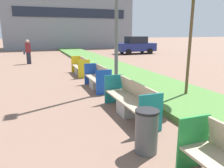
# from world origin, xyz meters

# --- Properties ---
(planter_grass_strip) EXTENTS (2.80, 120.00, 0.18)m
(planter_grass_strip) POSITION_xyz_m (3.20, 12.00, 0.09)
(planter_grass_strip) COLOR #4C7A38
(planter_grass_strip) RESTS_ON ground
(building_backdrop) EXTENTS (17.57, 6.57, 8.72)m
(building_backdrop) POSITION_xyz_m (4.00, 36.02, 4.36)
(building_backdrop) COLOR gray
(building_backdrop) RESTS_ON ground
(bench_teal_frame) EXTENTS (0.65, 2.46, 0.94)m
(bench_teal_frame) POSITION_xyz_m (0.94, 7.76, 0.38)
(bench_teal_frame) COLOR #9E9B96
(bench_teal_frame) RESTS_ON ground
(bench_blue_frame) EXTENTS (0.65, 1.90, 0.94)m
(bench_blue_frame) POSITION_xyz_m (0.94, 10.93, 0.36)
(bench_blue_frame) COLOR #9E9B96
(bench_blue_frame) RESTS_ON ground
(bench_yellow_frame) EXTENTS (0.65, 1.98, 0.94)m
(bench_yellow_frame) POSITION_xyz_m (0.94, 14.22, 0.36)
(bench_yellow_frame) COLOR #9E9B96
(bench_yellow_frame) RESTS_ON ground
(litter_bin) EXTENTS (0.46, 0.46, 0.87)m
(litter_bin) POSITION_xyz_m (0.40, 5.84, 0.44)
(litter_bin) COLOR #4C4F51
(litter_bin) RESTS_ON ground
(pedestrian_walking) EXTENTS (0.53, 0.24, 1.77)m
(pedestrian_walking) POSITION_xyz_m (-1.79, 19.69, 0.90)
(pedestrian_walking) COLOR #232633
(pedestrian_walking) RESTS_ON ground
(parked_car_distant) EXTENTS (4.22, 2.00, 1.86)m
(parked_car_distant) POSITION_xyz_m (9.17, 24.09, 0.91)
(parked_car_distant) COLOR navy
(parked_car_distant) RESTS_ON ground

